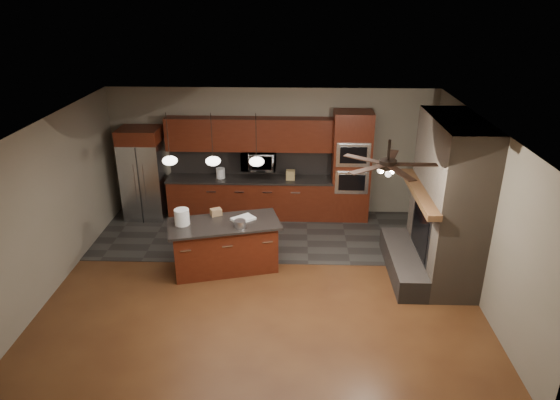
{
  "coord_description": "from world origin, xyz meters",
  "views": [
    {
      "loc": [
        0.52,
        -7.4,
        4.71
      ],
      "look_at": [
        0.26,
        0.6,
        1.29
      ],
      "focal_mm": 32.0,
      "sensor_mm": 36.0,
      "label": 1
    }
  ],
  "objects_px": {
    "cardboard_box": "(216,212)",
    "counter_bucket": "(221,173)",
    "microwave": "(259,160)",
    "paint_tray": "(243,219)",
    "white_bucket": "(182,217)",
    "oven_tower": "(351,167)",
    "counter_box": "(291,175)",
    "refrigerator": "(144,174)",
    "paint_can": "(240,224)",
    "kitchen_island": "(225,246)"
  },
  "relations": [
    {
      "from": "kitchen_island",
      "to": "paint_can",
      "type": "distance_m",
      "value": 0.63
    },
    {
      "from": "white_bucket",
      "to": "paint_tray",
      "type": "height_order",
      "value": "white_bucket"
    },
    {
      "from": "cardboard_box",
      "to": "counter_box",
      "type": "xyz_separation_m",
      "value": [
        1.32,
        1.92,
        0.02
      ]
    },
    {
      "from": "paint_can",
      "to": "oven_tower",
      "type": "bearing_deg",
      "value": 49.08
    },
    {
      "from": "white_bucket",
      "to": "counter_bucket",
      "type": "height_order",
      "value": "white_bucket"
    },
    {
      "from": "cardboard_box",
      "to": "counter_bucket",
      "type": "xyz_separation_m",
      "value": [
        -0.2,
        1.97,
        0.03
      ]
    },
    {
      "from": "paint_tray",
      "to": "white_bucket",
      "type": "bearing_deg",
      "value": 152.99
    },
    {
      "from": "microwave",
      "to": "counter_box",
      "type": "relative_size",
      "value": 3.53
    },
    {
      "from": "paint_can",
      "to": "counter_bucket",
      "type": "bearing_deg",
      "value": 105.66
    },
    {
      "from": "paint_tray",
      "to": "microwave",
      "type": "bearing_deg",
      "value": 47.77
    },
    {
      "from": "microwave",
      "to": "paint_can",
      "type": "xyz_separation_m",
      "value": [
        -0.14,
        -2.5,
        -0.31
      ]
    },
    {
      "from": "microwave",
      "to": "cardboard_box",
      "type": "xyz_separation_m",
      "value": [
        -0.63,
        -2.02,
        -0.32
      ]
    },
    {
      "from": "white_bucket",
      "to": "paint_tray",
      "type": "relative_size",
      "value": 0.73
    },
    {
      "from": "oven_tower",
      "to": "refrigerator",
      "type": "bearing_deg",
      "value": -179.05
    },
    {
      "from": "white_bucket",
      "to": "paint_can",
      "type": "bearing_deg",
      "value": -4.87
    },
    {
      "from": "kitchen_island",
      "to": "white_bucket",
      "type": "distance_m",
      "value": 0.93
    },
    {
      "from": "oven_tower",
      "to": "paint_can",
      "type": "distance_m",
      "value": 3.24
    },
    {
      "from": "refrigerator",
      "to": "cardboard_box",
      "type": "height_order",
      "value": "refrigerator"
    },
    {
      "from": "refrigerator",
      "to": "cardboard_box",
      "type": "xyz_separation_m",
      "value": [
        1.86,
        -1.89,
        -0.02
      ]
    },
    {
      "from": "kitchen_island",
      "to": "cardboard_box",
      "type": "bearing_deg",
      "value": 105.64
    },
    {
      "from": "white_bucket",
      "to": "cardboard_box",
      "type": "distance_m",
      "value": 0.66
    },
    {
      "from": "paint_tray",
      "to": "cardboard_box",
      "type": "bearing_deg",
      "value": 121.97
    },
    {
      "from": "cardboard_box",
      "to": "refrigerator",
      "type": "bearing_deg",
      "value": 108.22
    },
    {
      "from": "oven_tower",
      "to": "microwave",
      "type": "xyz_separation_m",
      "value": [
        -1.98,
        0.06,
        0.11
      ]
    },
    {
      "from": "microwave",
      "to": "cardboard_box",
      "type": "bearing_deg",
      "value": -107.33
    },
    {
      "from": "oven_tower",
      "to": "paint_can",
      "type": "relative_size",
      "value": 12.1
    },
    {
      "from": "microwave",
      "to": "white_bucket",
      "type": "xyz_separation_m",
      "value": [
        -1.16,
        -2.41,
        -0.24
      ]
    },
    {
      "from": "microwave",
      "to": "counter_bucket",
      "type": "height_order",
      "value": "microwave"
    },
    {
      "from": "paint_tray",
      "to": "cardboard_box",
      "type": "relative_size",
      "value": 1.99
    },
    {
      "from": "oven_tower",
      "to": "paint_tray",
      "type": "height_order",
      "value": "oven_tower"
    },
    {
      "from": "microwave",
      "to": "counter_box",
      "type": "height_order",
      "value": "microwave"
    },
    {
      "from": "counter_bucket",
      "to": "counter_box",
      "type": "height_order",
      "value": "counter_bucket"
    },
    {
      "from": "cardboard_box",
      "to": "counter_bucket",
      "type": "bearing_deg",
      "value": 69.39
    },
    {
      "from": "counter_bucket",
      "to": "counter_box",
      "type": "bearing_deg",
      "value": -1.89
    },
    {
      "from": "paint_tray",
      "to": "counter_bucket",
      "type": "distance_m",
      "value": 2.26
    },
    {
      "from": "oven_tower",
      "to": "refrigerator",
      "type": "distance_m",
      "value": 4.47
    },
    {
      "from": "oven_tower",
      "to": "kitchen_island",
      "type": "xyz_separation_m",
      "value": [
        -2.42,
        -2.27,
        -0.73
      ]
    },
    {
      "from": "paint_can",
      "to": "counter_box",
      "type": "relative_size",
      "value": 0.95
    },
    {
      "from": "oven_tower",
      "to": "refrigerator",
      "type": "xyz_separation_m",
      "value": [
        -4.46,
        -0.07,
        -0.19
      ]
    },
    {
      "from": "refrigerator",
      "to": "counter_box",
      "type": "distance_m",
      "value": 3.18
    },
    {
      "from": "refrigerator",
      "to": "paint_can",
      "type": "height_order",
      "value": "refrigerator"
    },
    {
      "from": "white_bucket",
      "to": "paint_can",
      "type": "distance_m",
      "value": 1.02
    },
    {
      "from": "microwave",
      "to": "kitchen_island",
      "type": "xyz_separation_m",
      "value": [
        -0.45,
        -2.33,
        -0.83
      ]
    },
    {
      "from": "kitchen_island",
      "to": "paint_tray",
      "type": "relative_size",
      "value": 5.48
    },
    {
      "from": "oven_tower",
      "to": "counter_box",
      "type": "bearing_deg",
      "value": -178.1
    },
    {
      "from": "oven_tower",
      "to": "cardboard_box",
      "type": "xyz_separation_m",
      "value": [
        -2.6,
        -1.96,
        -0.21
      ]
    },
    {
      "from": "microwave",
      "to": "counter_bucket",
      "type": "bearing_deg",
      "value": -176.55
    },
    {
      "from": "paint_can",
      "to": "cardboard_box",
      "type": "height_order",
      "value": "paint_can"
    },
    {
      "from": "kitchen_island",
      "to": "paint_tray",
      "type": "bearing_deg",
      "value": 7.95
    },
    {
      "from": "microwave",
      "to": "counter_bucket",
      "type": "xyz_separation_m",
      "value": [
        -0.83,
        -0.05,
        -0.29
      ]
    }
  ]
}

